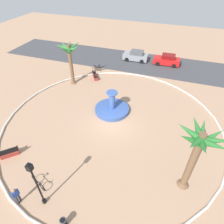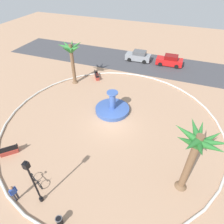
{
  "view_description": "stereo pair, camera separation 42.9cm",
  "coord_description": "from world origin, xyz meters",
  "px_view_note": "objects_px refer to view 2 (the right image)",
  "views": [
    {
      "loc": [
        5.0,
        -14.24,
        13.61
      ],
      "look_at": [
        -0.2,
        0.58,
        1.0
      ],
      "focal_mm": 31.31,
      "sensor_mm": 36.0,
      "label": 1
    },
    {
      "loc": [
        5.4,
        -14.09,
        13.61
      ],
      "look_at": [
        -0.2,
        0.58,
        1.0
      ],
      "focal_mm": 31.31,
      "sensor_mm": 36.0,
      "label": 2
    }
  ],
  "objects_px": {
    "bench_west": "(9,151)",
    "trash_bin": "(59,221)",
    "bicycle_red_frame": "(36,181)",
    "parked_car_second": "(170,61)",
    "bench_east": "(97,76)",
    "person_cyclist_helmet": "(14,193)",
    "lamppost": "(33,180)",
    "palm_tree_by_curb": "(196,148)",
    "palm_tree_near_fountain": "(71,54)",
    "parked_car_leftmost": "(138,56)",
    "fountain": "(112,109)"
  },
  "relations": [
    {
      "from": "bench_east",
      "to": "bench_west",
      "type": "height_order",
      "value": "same"
    },
    {
      "from": "palm_tree_near_fountain",
      "to": "bicycle_red_frame",
      "type": "distance_m",
      "value": 15.72
    },
    {
      "from": "palm_tree_near_fountain",
      "to": "bench_east",
      "type": "xyz_separation_m",
      "value": [
        2.31,
        2.1,
        -3.75
      ]
    },
    {
      "from": "bench_west",
      "to": "parked_car_leftmost",
      "type": "relative_size",
      "value": 0.37
    },
    {
      "from": "person_cyclist_helmet",
      "to": "trash_bin",
      "type": "bearing_deg",
      "value": -4.67
    },
    {
      "from": "fountain",
      "to": "parked_car_second",
      "type": "relative_size",
      "value": 0.93
    },
    {
      "from": "bench_west",
      "to": "fountain",
      "type": "bearing_deg",
      "value": 54.6
    },
    {
      "from": "fountain",
      "to": "parked_car_second",
      "type": "distance_m",
      "value": 14.75
    },
    {
      "from": "bicycle_red_frame",
      "to": "person_cyclist_helmet",
      "type": "distance_m",
      "value": 1.66
    },
    {
      "from": "bench_east",
      "to": "bicycle_red_frame",
      "type": "height_order",
      "value": "bench_east"
    },
    {
      "from": "bench_west",
      "to": "parked_car_leftmost",
      "type": "bearing_deg",
      "value": 76.57
    },
    {
      "from": "fountain",
      "to": "parked_car_second",
      "type": "bearing_deg",
      "value": 73.41
    },
    {
      "from": "bench_east",
      "to": "parked_car_leftmost",
      "type": "height_order",
      "value": "parked_car_leftmost"
    },
    {
      "from": "bench_west",
      "to": "trash_bin",
      "type": "height_order",
      "value": "bench_west"
    },
    {
      "from": "palm_tree_near_fountain",
      "to": "parked_car_second",
      "type": "bearing_deg",
      "value": 41.83
    },
    {
      "from": "fountain",
      "to": "palm_tree_near_fountain",
      "type": "height_order",
      "value": "palm_tree_near_fountain"
    },
    {
      "from": "bicycle_red_frame",
      "to": "parked_car_leftmost",
      "type": "distance_m",
      "value": 24.54
    },
    {
      "from": "parked_car_leftmost",
      "to": "parked_car_second",
      "type": "relative_size",
      "value": 1.0
    },
    {
      "from": "palm_tree_near_fountain",
      "to": "lamppost",
      "type": "bearing_deg",
      "value": -68.87
    },
    {
      "from": "palm_tree_by_curb",
      "to": "parked_car_second",
      "type": "xyz_separation_m",
      "value": [
        -3.86,
        20.85,
        -3.53
      ]
    },
    {
      "from": "bicycle_red_frame",
      "to": "parked_car_second",
      "type": "bearing_deg",
      "value": 75.41
    },
    {
      "from": "fountain",
      "to": "trash_bin",
      "type": "bearing_deg",
      "value": -85.23
    },
    {
      "from": "bench_west",
      "to": "trash_bin",
      "type": "relative_size",
      "value": 2.04
    },
    {
      "from": "trash_bin",
      "to": "parked_car_second",
      "type": "relative_size",
      "value": 0.18
    },
    {
      "from": "bicycle_red_frame",
      "to": "person_cyclist_helmet",
      "type": "bearing_deg",
      "value": -110.13
    },
    {
      "from": "palm_tree_near_fountain",
      "to": "parked_car_leftmost",
      "type": "distance_m",
      "value": 12.24
    },
    {
      "from": "fountain",
      "to": "bench_east",
      "type": "height_order",
      "value": "fountain"
    },
    {
      "from": "palm_tree_by_curb",
      "to": "parked_car_leftmost",
      "type": "height_order",
      "value": "palm_tree_by_curb"
    },
    {
      "from": "bench_west",
      "to": "parked_car_leftmost",
      "type": "xyz_separation_m",
      "value": [
        5.48,
        22.93,
        0.43
      ]
    },
    {
      "from": "lamppost",
      "to": "parked_car_second",
      "type": "xyz_separation_m",
      "value": [
        5.27,
        25.49,
        -1.82
      ]
    },
    {
      "from": "parked_car_leftmost",
      "to": "person_cyclist_helmet",
      "type": "bearing_deg",
      "value": -94.2
    },
    {
      "from": "parked_car_leftmost",
      "to": "parked_car_second",
      "type": "xyz_separation_m",
      "value": [
        5.02,
        0.05,
        0.0
      ]
    },
    {
      "from": "bench_east",
      "to": "fountain",
      "type": "bearing_deg",
      "value": -52.63
    },
    {
      "from": "palm_tree_near_fountain",
      "to": "bench_east",
      "type": "distance_m",
      "value": 4.88
    },
    {
      "from": "trash_bin",
      "to": "parked_car_second",
      "type": "height_order",
      "value": "parked_car_second"
    },
    {
      "from": "bicycle_red_frame",
      "to": "person_cyclist_helmet",
      "type": "height_order",
      "value": "person_cyclist_helmet"
    },
    {
      "from": "bench_west",
      "to": "person_cyclist_helmet",
      "type": "relative_size",
      "value": 0.93
    },
    {
      "from": "bench_west",
      "to": "parked_car_leftmost",
      "type": "distance_m",
      "value": 23.58
    },
    {
      "from": "bicycle_red_frame",
      "to": "palm_tree_by_curb",
      "type": "bearing_deg",
      "value": 19.87
    },
    {
      "from": "person_cyclist_helmet",
      "to": "parked_car_leftmost",
      "type": "xyz_separation_m",
      "value": [
        1.91,
        25.99,
        -0.11
      ]
    },
    {
      "from": "parked_car_leftmost",
      "to": "trash_bin",
      "type": "bearing_deg",
      "value": -86.01
    },
    {
      "from": "palm_tree_near_fountain",
      "to": "parked_car_leftmost",
      "type": "relative_size",
      "value": 1.37
    },
    {
      "from": "palm_tree_by_curb",
      "to": "bench_west",
      "type": "xyz_separation_m",
      "value": [
        -14.36,
        -2.13,
        -3.97
      ]
    },
    {
      "from": "bench_west",
      "to": "trash_bin",
      "type": "distance_m",
      "value": 8.05
    },
    {
      "from": "bench_east",
      "to": "bicycle_red_frame",
      "type": "relative_size",
      "value": 0.99
    },
    {
      "from": "fountain",
      "to": "person_cyclist_helmet",
      "type": "height_order",
      "value": "fountain"
    },
    {
      "from": "bench_west",
      "to": "lamppost",
      "type": "xyz_separation_m",
      "value": [
        5.23,
        -2.51,
        2.26
      ]
    },
    {
      "from": "palm_tree_near_fountain",
      "to": "trash_bin",
      "type": "relative_size",
      "value": 7.57
    },
    {
      "from": "fountain",
      "to": "bicycle_red_frame",
      "type": "height_order",
      "value": "fountain"
    },
    {
      "from": "bench_west",
      "to": "parked_car_second",
      "type": "bearing_deg",
      "value": 65.44
    }
  ]
}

